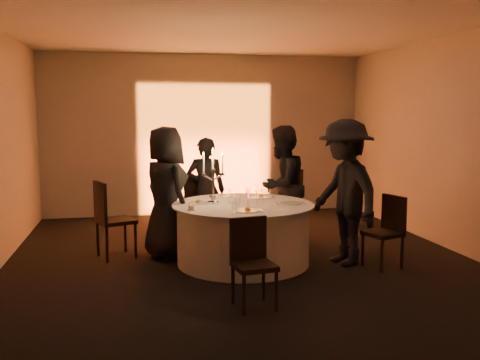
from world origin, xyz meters
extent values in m
plane|color=black|center=(0.00, 0.00, 0.00)|extent=(7.00, 7.00, 0.00)
plane|color=silver|center=(0.00, 0.00, 3.00)|extent=(7.00, 7.00, 0.00)
plane|color=#A29F97|center=(0.00, 3.50, 1.50)|extent=(7.00, 0.00, 7.00)
plane|color=#A29F97|center=(0.00, -3.50, 1.50)|extent=(7.00, 0.00, 7.00)
plane|color=#A29F97|center=(3.00, 0.00, 1.50)|extent=(0.00, 7.00, 7.00)
cube|color=black|center=(0.00, 3.20, 0.05)|extent=(0.25, 0.12, 0.10)
cylinder|color=black|center=(0.00, 0.00, 0.01)|extent=(0.60, 0.60, 0.03)
cylinder|color=black|center=(0.00, 0.00, 0.38)|extent=(0.20, 0.20, 0.75)
cylinder|color=silver|center=(0.00, 0.00, 0.38)|extent=(1.68, 1.68, 0.75)
cylinder|color=silver|center=(0.00, 0.00, 0.76)|extent=(1.80, 1.80, 0.02)
cube|color=black|center=(-1.60, 0.60, 0.49)|extent=(0.58, 0.58, 0.05)
cube|color=black|center=(-1.79, 0.53, 0.77)|extent=(0.20, 0.43, 0.51)
cylinder|color=black|center=(-1.35, 0.49, 0.24)|extent=(0.04, 0.04, 0.48)
cylinder|color=black|center=(-1.49, 0.85, 0.24)|extent=(0.04, 0.04, 0.48)
cylinder|color=black|center=(-1.71, 0.36, 0.24)|extent=(0.04, 0.04, 0.48)
cylinder|color=black|center=(-1.85, 0.72, 0.24)|extent=(0.04, 0.04, 0.48)
cube|color=black|center=(-0.35, 1.67, 0.47)|extent=(0.51, 0.51, 0.05)
cube|color=black|center=(-0.39, 1.48, 0.73)|extent=(0.43, 0.13, 0.49)
cylinder|color=black|center=(-0.14, 1.81, 0.23)|extent=(0.04, 0.04, 0.46)
cylinder|color=black|center=(-0.50, 1.88, 0.23)|extent=(0.04, 0.04, 0.46)
cylinder|color=black|center=(-0.21, 1.45, 0.23)|extent=(0.04, 0.04, 0.46)
cylinder|color=black|center=(-0.57, 1.53, 0.23)|extent=(0.04, 0.04, 0.46)
cube|color=black|center=(0.91, 1.38, 0.50)|extent=(0.63, 0.63, 0.05)
cube|color=black|center=(1.03, 1.21, 0.78)|extent=(0.40, 0.29, 0.52)
cylinder|color=black|center=(0.97, 1.65, 0.25)|extent=(0.04, 0.04, 0.49)
cylinder|color=black|center=(0.64, 1.43, 0.25)|extent=(0.04, 0.04, 0.49)
cylinder|color=black|center=(1.18, 1.32, 0.25)|extent=(0.04, 0.04, 0.49)
cylinder|color=black|center=(0.86, 1.11, 0.25)|extent=(0.04, 0.04, 0.49)
cube|color=black|center=(1.66, -0.54, 0.43)|extent=(0.49, 0.49, 0.05)
cube|color=black|center=(1.83, -0.48, 0.67)|extent=(0.16, 0.38, 0.45)
cylinder|color=black|center=(1.45, -0.43, 0.21)|extent=(0.04, 0.04, 0.42)
cylinder|color=black|center=(1.55, -0.75, 0.21)|extent=(0.04, 0.04, 0.42)
cylinder|color=black|center=(1.77, -0.33, 0.21)|extent=(0.04, 0.04, 0.42)
cylinder|color=black|center=(1.87, -0.64, 0.21)|extent=(0.04, 0.04, 0.42)
cube|color=black|center=(-0.22, -1.57, 0.42)|extent=(0.44, 0.44, 0.05)
cube|color=black|center=(-0.24, -1.40, 0.66)|extent=(0.39, 0.09, 0.44)
cylinder|color=black|center=(-0.36, -1.76, 0.21)|extent=(0.04, 0.04, 0.41)
cylinder|color=black|center=(-0.03, -1.71, 0.21)|extent=(0.04, 0.04, 0.41)
cylinder|color=black|center=(-0.40, -1.43, 0.21)|extent=(0.04, 0.04, 0.41)
cylinder|color=black|center=(-0.08, -1.38, 0.21)|extent=(0.04, 0.04, 0.41)
imported|color=black|center=(-0.94, 0.47, 0.87)|extent=(0.88, 1.01, 1.74)
imported|color=black|center=(-0.31, 1.23, 0.78)|extent=(0.64, 0.50, 1.56)
imported|color=black|center=(0.74, 0.82, 0.87)|extent=(1.07, 1.05, 1.74)
imported|color=black|center=(1.25, -0.28, 0.92)|extent=(0.92, 1.31, 1.84)
cylinder|color=white|center=(-0.55, 0.14, 0.78)|extent=(0.27, 0.27, 0.01)
cube|color=#B9B9BE|center=(-0.72, 0.14, 0.78)|extent=(0.01, 0.17, 0.01)
cube|color=#B9B9BE|center=(-0.38, 0.14, 0.78)|extent=(0.02, 0.17, 0.01)
sphere|color=yellow|center=(-0.55, 0.14, 0.82)|extent=(0.07, 0.07, 0.07)
cylinder|color=white|center=(-0.16, 0.62, 0.78)|extent=(0.25, 0.25, 0.01)
cube|color=#B9B9BE|center=(-0.33, 0.62, 0.78)|extent=(0.02, 0.17, 0.01)
cube|color=#B9B9BE|center=(0.01, 0.62, 0.78)|extent=(0.01, 0.17, 0.01)
cylinder|color=white|center=(0.34, 0.41, 0.78)|extent=(0.29, 0.29, 0.01)
cube|color=#B9B9BE|center=(0.17, 0.41, 0.78)|extent=(0.02, 0.17, 0.01)
cube|color=#B9B9BE|center=(0.51, 0.41, 0.78)|extent=(0.01, 0.17, 0.01)
sphere|color=yellow|center=(0.34, 0.41, 0.82)|extent=(0.07, 0.07, 0.07)
cylinder|color=white|center=(0.59, -0.12, 0.78)|extent=(0.27, 0.27, 0.01)
cube|color=#B9B9BE|center=(0.42, -0.12, 0.78)|extent=(0.02, 0.17, 0.01)
cube|color=#B9B9BE|center=(0.76, -0.12, 0.78)|extent=(0.01, 0.17, 0.01)
cylinder|color=white|center=(-0.06, -0.52, 0.78)|extent=(0.28, 0.28, 0.01)
cube|color=#B9B9BE|center=(-0.23, -0.52, 0.78)|extent=(0.02, 0.17, 0.01)
cube|color=#B9B9BE|center=(0.11, -0.52, 0.78)|extent=(0.02, 0.17, 0.01)
sphere|color=yellow|center=(-0.06, -0.52, 0.82)|extent=(0.07, 0.07, 0.07)
cylinder|color=white|center=(-0.70, -0.32, 0.77)|extent=(0.11, 0.11, 0.01)
cylinder|color=white|center=(-0.70, -0.32, 0.81)|extent=(0.07, 0.07, 0.06)
cylinder|color=silver|center=(-0.36, 0.13, 0.78)|extent=(0.14, 0.14, 0.02)
sphere|color=silver|center=(-0.36, 0.13, 0.85)|extent=(0.08, 0.08, 0.08)
cylinder|color=silver|center=(-0.36, 0.13, 0.99)|extent=(0.03, 0.03, 0.37)
cylinder|color=silver|center=(-0.36, 0.13, 1.19)|extent=(0.06, 0.06, 0.03)
cylinder|color=white|center=(-0.36, 0.13, 1.32)|extent=(0.02, 0.02, 0.24)
cone|color=yellow|center=(-0.36, 0.13, 1.46)|extent=(0.02, 0.02, 0.04)
cylinder|color=silver|center=(-0.43, 0.13, 1.10)|extent=(0.14, 0.02, 0.09)
cylinder|color=silver|center=(-0.49, 0.13, 1.14)|extent=(0.06, 0.06, 0.03)
cylinder|color=white|center=(-0.49, 0.13, 1.27)|extent=(0.02, 0.02, 0.24)
cone|color=yellow|center=(-0.49, 0.13, 1.41)|extent=(0.02, 0.02, 0.04)
cylinder|color=silver|center=(-0.30, 0.13, 1.10)|extent=(0.14, 0.02, 0.09)
cylinder|color=silver|center=(-0.24, 0.13, 1.14)|extent=(0.06, 0.06, 0.03)
cylinder|color=white|center=(-0.24, 0.13, 1.27)|extent=(0.02, 0.02, 0.24)
cone|color=yellow|center=(-0.24, 0.13, 1.41)|extent=(0.02, 0.02, 0.04)
cylinder|color=silver|center=(0.24, -0.07, 0.77)|extent=(0.06, 0.06, 0.01)
cylinder|color=silver|center=(0.24, -0.07, 0.83)|extent=(0.01, 0.01, 0.10)
cone|color=silver|center=(0.24, -0.07, 0.92)|extent=(0.07, 0.07, 0.09)
cylinder|color=silver|center=(-0.16, 0.07, 0.77)|extent=(0.06, 0.06, 0.01)
cylinder|color=silver|center=(-0.16, 0.07, 0.83)|extent=(0.01, 0.01, 0.10)
cone|color=silver|center=(-0.16, 0.07, 0.92)|extent=(0.07, 0.07, 0.09)
cylinder|color=silver|center=(0.09, 0.13, 0.77)|extent=(0.06, 0.06, 0.01)
cylinder|color=silver|center=(0.09, 0.13, 0.83)|extent=(0.01, 0.01, 0.10)
cone|color=silver|center=(0.09, 0.13, 0.92)|extent=(0.07, 0.07, 0.09)
cylinder|color=silver|center=(0.01, -0.23, 0.77)|extent=(0.06, 0.06, 0.01)
cylinder|color=silver|center=(0.01, -0.23, 0.83)|extent=(0.01, 0.01, 0.10)
cone|color=silver|center=(0.01, -0.23, 0.92)|extent=(0.07, 0.07, 0.09)
cylinder|color=silver|center=(0.06, -0.01, 0.77)|extent=(0.06, 0.06, 0.01)
cylinder|color=silver|center=(0.06, -0.01, 0.83)|extent=(0.01, 0.01, 0.10)
cone|color=silver|center=(0.06, -0.01, 0.92)|extent=(0.07, 0.07, 0.09)
cylinder|color=silver|center=(0.28, 0.44, 0.77)|extent=(0.06, 0.06, 0.01)
cylinder|color=silver|center=(0.28, 0.44, 0.83)|extent=(0.01, 0.01, 0.10)
cone|color=silver|center=(0.28, 0.44, 0.92)|extent=(0.07, 0.07, 0.09)
cylinder|color=silver|center=(0.15, -0.13, 0.77)|extent=(0.06, 0.06, 0.01)
cylinder|color=silver|center=(0.15, -0.13, 0.83)|extent=(0.01, 0.01, 0.10)
cone|color=silver|center=(0.15, -0.13, 0.92)|extent=(0.07, 0.07, 0.09)
cylinder|color=silver|center=(-0.04, 0.13, 0.82)|extent=(0.07, 0.07, 0.09)
cylinder|color=silver|center=(-0.10, -0.10, 0.82)|extent=(0.07, 0.07, 0.09)
cylinder|color=silver|center=(-0.17, -0.32, 0.82)|extent=(0.07, 0.07, 0.09)
camera|label=1|loc=(-1.37, -6.54, 1.92)|focal=40.00mm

